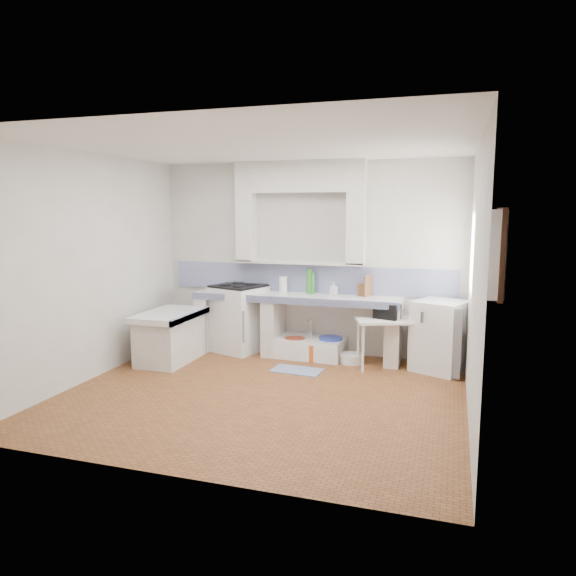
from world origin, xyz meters
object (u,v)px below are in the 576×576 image
(side_table, at_px, (387,344))
(fridge, at_px, (440,336))
(sink, at_px, (307,348))
(stove, at_px, (239,319))

(side_table, bearing_deg, fridge, -11.77)
(sink, bearing_deg, fridge, -1.70)
(stove, relative_size, fridge, 1.04)
(stove, height_order, side_table, stove)
(stove, xyz_separation_m, side_table, (2.24, -0.25, -0.15))
(sink, distance_m, side_table, 1.20)
(stove, distance_m, fridge, 2.92)
(stove, bearing_deg, side_table, 12.74)
(side_table, distance_m, fridge, 0.70)
(stove, relative_size, side_table, 1.21)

